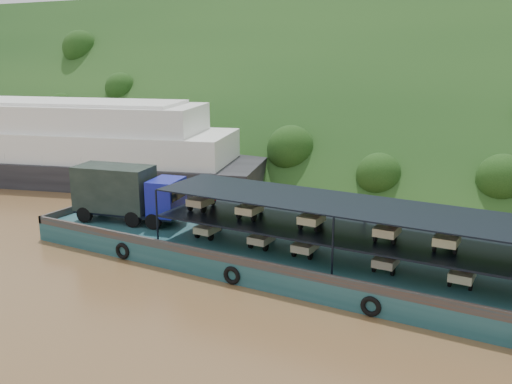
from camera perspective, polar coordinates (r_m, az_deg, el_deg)
The scene contains 4 objects.
ground at distance 36.73m, azimuth 0.44°, elevation -6.24°, with size 160.00×160.00×0.00m, color brown.
hillside at distance 69.39m, azimuth 14.94°, elevation 3.13°, with size 140.00×28.00×28.00m, color #153613.
cargo_barge at distance 34.44m, azimuth 1.35°, elevation -5.43°, with size 35.00×7.18×5.01m.
passenger_ferry at distance 59.37m, azimuth -18.41°, elevation 4.40°, with size 40.00×20.52×7.87m.
Camera 1 is at (16.54, -30.14, 12.91)m, focal length 40.00 mm.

